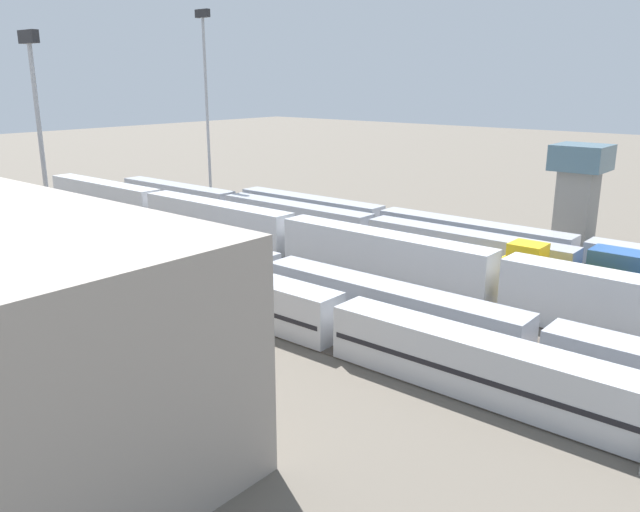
{
  "coord_description": "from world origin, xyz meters",
  "views": [
    {
      "loc": [
        -38.23,
        49.27,
        19.37
      ],
      "look_at": [
        0.38,
        3.07,
        2.5
      ],
      "focal_mm": 35.63,
      "sensor_mm": 36.0,
      "label": 1
    }
  ],
  "objects_px": {
    "train_on_track_0": "(471,238)",
    "light_mast_0": "(206,84)",
    "train_on_track_6": "(340,324)",
    "train_on_track_1": "(357,229)",
    "control_tower": "(578,186)",
    "train_on_track_5": "(387,308)",
    "train_on_track_3": "(382,258)",
    "light_mast_1": "(38,121)",
    "train_on_track_2": "(555,281)"
  },
  "relations": [
    {
      "from": "control_tower",
      "to": "light_mast_1",
      "type": "bearing_deg",
      "value": 51.84
    },
    {
      "from": "train_on_track_0",
      "to": "train_on_track_2",
      "type": "bearing_deg",
      "value": 142.92
    },
    {
      "from": "train_on_track_3",
      "to": "control_tower",
      "type": "height_order",
      "value": "control_tower"
    },
    {
      "from": "train_on_track_5",
      "to": "control_tower",
      "type": "xyz_separation_m",
      "value": [
        -1.6,
        -37.84,
        5.02
      ]
    },
    {
      "from": "train_on_track_2",
      "to": "light_mast_0",
      "type": "xyz_separation_m",
      "value": [
        61.35,
        -13.06,
        16.43
      ]
    },
    {
      "from": "train_on_track_5",
      "to": "train_on_track_6",
      "type": "distance_m",
      "value": 5.06
    },
    {
      "from": "train_on_track_6",
      "to": "control_tower",
      "type": "distance_m",
      "value": 43.2
    },
    {
      "from": "light_mast_0",
      "to": "control_tower",
      "type": "xyz_separation_m",
      "value": [
        -55.19,
        -9.77,
        -11.55
      ]
    },
    {
      "from": "train_on_track_2",
      "to": "control_tower",
      "type": "distance_m",
      "value": 24.15
    },
    {
      "from": "train_on_track_0",
      "to": "light_mast_0",
      "type": "relative_size",
      "value": 2.42
    },
    {
      "from": "train_on_track_6",
      "to": "control_tower",
      "type": "relative_size",
      "value": 3.95
    },
    {
      "from": "train_on_track_3",
      "to": "light_mast_1",
      "type": "bearing_deg",
      "value": 34.16
    },
    {
      "from": "train_on_track_0",
      "to": "light_mast_1",
      "type": "relative_size",
      "value": 3.01
    },
    {
      "from": "train_on_track_6",
      "to": "light_mast_0",
      "type": "xyz_separation_m",
      "value": [
        52.82,
        -33.06,
        16.58
      ]
    },
    {
      "from": "train_on_track_3",
      "to": "light_mast_1",
      "type": "xyz_separation_m",
      "value": [
        27.66,
        18.77,
        12.81
      ]
    },
    {
      "from": "train_on_track_2",
      "to": "control_tower",
      "type": "height_order",
      "value": "control_tower"
    },
    {
      "from": "light_mast_1",
      "to": "train_on_track_0",
      "type": "bearing_deg",
      "value": -131.19
    },
    {
      "from": "train_on_track_3",
      "to": "control_tower",
      "type": "relative_size",
      "value": 10.03
    },
    {
      "from": "train_on_track_3",
      "to": "train_on_track_6",
      "type": "relative_size",
      "value": 2.54
    },
    {
      "from": "train_on_track_5",
      "to": "light_mast_1",
      "type": "distance_m",
      "value": 38.52
    },
    {
      "from": "train_on_track_6",
      "to": "train_on_track_1",
      "type": "distance_m",
      "value": 30.28
    },
    {
      "from": "train_on_track_0",
      "to": "train_on_track_1",
      "type": "relative_size",
      "value": 0.79
    },
    {
      "from": "train_on_track_5",
      "to": "light_mast_0",
      "type": "distance_m",
      "value": 62.72
    },
    {
      "from": "train_on_track_0",
      "to": "light_mast_1",
      "type": "height_order",
      "value": "light_mast_1"
    },
    {
      "from": "train_on_track_5",
      "to": "light_mast_0",
      "type": "xyz_separation_m",
      "value": [
        53.59,
        -28.06,
        16.57
      ]
    },
    {
      "from": "train_on_track_2",
      "to": "light_mast_0",
      "type": "distance_m",
      "value": 64.84
    },
    {
      "from": "train_on_track_0",
      "to": "train_on_track_3",
      "type": "bearing_deg",
      "value": 82.83
    },
    {
      "from": "train_on_track_0",
      "to": "train_on_track_6",
      "type": "bearing_deg",
      "value": 98.91
    },
    {
      "from": "light_mast_1",
      "to": "control_tower",
      "type": "height_order",
      "value": "light_mast_1"
    },
    {
      "from": "light_mast_1",
      "to": "light_mast_0",
      "type": "bearing_deg",
      "value": -63.25
    },
    {
      "from": "light_mast_0",
      "to": "train_on_track_2",
      "type": "bearing_deg",
      "value": 167.98
    },
    {
      "from": "train_on_track_2",
      "to": "train_on_track_6",
      "type": "relative_size",
      "value": 0.21
    },
    {
      "from": "train_on_track_1",
      "to": "light_mast_0",
      "type": "xyz_separation_m",
      "value": [
        35.74,
        -8.06,
        16.52
      ]
    },
    {
      "from": "train_on_track_3",
      "to": "train_on_track_5",
      "type": "relative_size",
      "value": 1.68
    },
    {
      "from": "light_mast_1",
      "to": "train_on_track_5",
      "type": "bearing_deg",
      "value": -165.94
    },
    {
      "from": "train_on_track_2",
      "to": "train_on_track_3",
      "type": "relative_size",
      "value": 0.08
    },
    {
      "from": "light_mast_0",
      "to": "light_mast_1",
      "type": "height_order",
      "value": "light_mast_0"
    },
    {
      "from": "train_on_track_0",
      "to": "train_on_track_1",
      "type": "xyz_separation_m",
      "value": [
        12.38,
        5.0,
        0.08
      ]
    },
    {
      "from": "train_on_track_6",
      "to": "train_on_track_1",
      "type": "relative_size",
      "value": 0.52
    },
    {
      "from": "train_on_track_5",
      "to": "train_on_track_0",
      "type": "distance_m",
      "value": 25.59
    },
    {
      "from": "train_on_track_6",
      "to": "train_on_track_5",
      "type": "bearing_deg",
      "value": -98.79
    },
    {
      "from": "train_on_track_5",
      "to": "light_mast_1",
      "type": "bearing_deg",
      "value": 14.06
    },
    {
      "from": "light_mast_0",
      "to": "control_tower",
      "type": "distance_m",
      "value": 57.23
    },
    {
      "from": "train_on_track_6",
      "to": "train_on_track_3",
      "type": "bearing_deg",
      "value": -66.29
    },
    {
      "from": "train_on_track_0",
      "to": "train_on_track_6",
      "type": "xyz_separation_m",
      "value": [
        -4.7,
        30.0,
        0.02
      ]
    },
    {
      "from": "train_on_track_6",
      "to": "light_mast_0",
      "type": "relative_size",
      "value": 1.6
    },
    {
      "from": "train_on_track_5",
      "to": "light_mast_0",
      "type": "bearing_deg",
      "value": -27.64
    },
    {
      "from": "control_tower",
      "to": "train_on_track_1",
      "type": "bearing_deg",
      "value": 42.52
    },
    {
      "from": "train_on_track_6",
      "to": "train_on_track_1",
      "type": "height_order",
      "value": "train_on_track_1"
    },
    {
      "from": "train_on_track_3",
      "to": "light_mast_0",
      "type": "relative_size",
      "value": 4.06
    }
  ]
}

